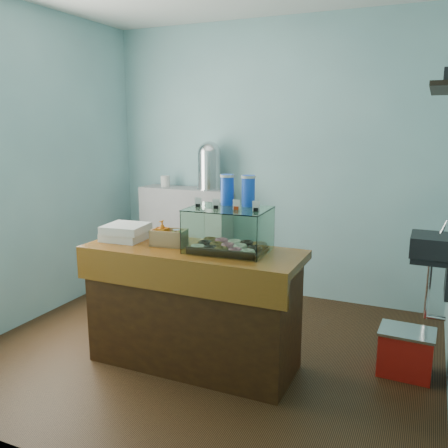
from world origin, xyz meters
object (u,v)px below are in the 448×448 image
at_px(display_case, 231,227).
at_px(coffee_urn, 209,164).
at_px(red_cooler, 406,352).
at_px(counter, 193,306).

relative_size(display_case, coffee_urn, 1.15).
height_order(display_case, red_cooler, display_case).
bearing_deg(red_cooler, display_case, -159.34).
height_order(counter, red_cooler, counter).
distance_m(display_case, coffee_urn, 1.75).
bearing_deg(display_case, red_cooler, 16.60).
xyz_separation_m(counter, coffee_urn, (-0.61, 1.57, 0.90)).
xyz_separation_m(counter, red_cooler, (1.47, 0.48, -0.29)).
height_order(counter, display_case, display_case).
bearing_deg(coffee_urn, counter, -68.79).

